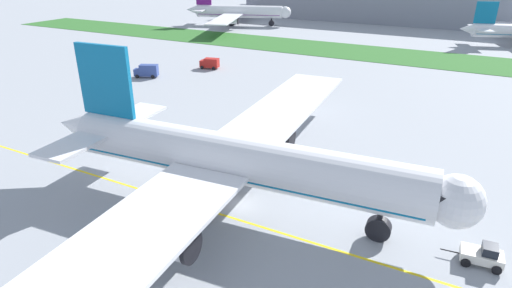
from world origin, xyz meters
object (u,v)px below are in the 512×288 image
Objects in this scene: service_truck_fuel_bowser at (147,71)px; parked_airliner_far_left at (238,12)px; service_truck_catering_van at (210,63)px; ground_crew_wingwalker_port at (134,214)px; pushback_tug at (483,255)px; airliner_foreground at (232,160)px.

service_truck_fuel_bowser is 89.49m from parked_airliner_far_left.
ground_crew_wingwalker_port is at bearing -62.95° from service_truck_catering_van.
pushback_tug is 86.47m from service_truck_catering_van.
airliner_foreground reaches higher than ground_crew_wingwalker_port.
pushback_tug is (26.99, 2.22, -5.10)m from airliner_foreground.
service_truck_catering_van reaches higher than ground_crew_wingwalker_port.
airliner_foreground reaches higher than service_truck_catering_van.
ground_crew_wingwalker_port is 64.42m from service_truck_fuel_bowser.
ground_crew_wingwalker_port is at bearing -163.34° from pushback_tug.
pushback_tug is 160.58m from parked_airliner_far_left.
airliner_foreground is 51.43× the size of ground_crew_wingwalker_port.
service_truck_fuel_bowser is at bearing 153.10° from pushback_tug.
service_truck_fuel_bowser is 0.09× the size of parked_airliner_far_left.
parked_airliner_far_left reaches higher than service_truck_fuel_bowser.
airliner_foreground is at bearing -39.65° from service_truck_fuel_bowser.
airliner_foreground is at bearing -53.85° from service_truck_catering_van.
parked_airliner_far_left is (-24.40, 86.01, 3.94)m from service_truck_fuel_bowser.
airliner_foreground is 13.58× the size of service_truck_fuel_bowser.
service_truck_catering_van is (8.70, 14.84, -0.17)m from service_truck_fuel_bowser.
service_truck_catering_van is 78.60m from parked_airliner_far_left.
parked_airliner_far_left is at bearing 115.95° from ground_crew_wingwalker_port.
pushback_tug is 0.93× the size of service_truck_fuel_bowser.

